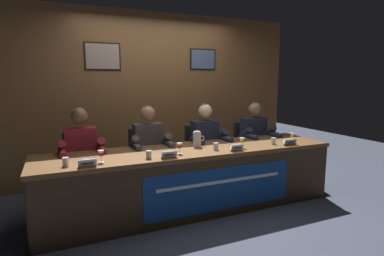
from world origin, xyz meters
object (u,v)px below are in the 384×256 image
at_px(chair_center_left, 146,163).
at_px(panelist_far_left, 82,152).
at_px(juice_glass_far_right, 292,136).
at_px(water_cup_far_left, 66,162).
at_px(chair_far_right, 248,152).
at_px(nameplate_far_right, 290,142).
at_px(juice_glass_center_right, 242,141).
at_px(water_cup_far_right, 273,141).
at_px(nameplate_far_left, 87,163).
at_px(nameplate_center_left, 169,154).
at_px(panelist_far_right, 256,137).
at_px(water_pitcher_central, 197,139).
at_px(panelist_center_right, 207,141).
at_px(chair_center_right, 201,157).
at_px(juice_glass_far_left, 101,154).
at_px(nameplate_center_right, 237,147).
at_px(panelist_center_left, 150,146).
at_px(water_cup_center_left, 149,155).
at_px(water_cup_center_right, 216,147).
at_px(juice_glass_center_left, 180,146).
at_px(conference_table, 196,169).
at_px(chair_far_left, 82,171).

bearing_deg(chair_center_left, panelist_far_left, -166.31).
bearing_deg(juice_glass_far_right, water_cup_far_left, -179.40).
xyz_separation_m(chair_far_right, nameplate_far_right, (-0.01, -0.93, 0.34)).
bearing_deg(juice_glass_center_right, water_cup_far_right, 1.88).
height_order(juice_glass_far_right, water_cup_far_right, juice_glass_far_right).
bearing_deg(nameplate_far_left, nameplate_center_left, 0.45).
bearing_deg(nameplate_center_left, nameplate_far_right, 0.49).
relative_size(nameplate_center_left, panelist_far_right, 0.14).
height_order(nameplate_center_left, water_pitcher_central, water_pitcher_central).
distance_m(panelist_center_right, water_cup_far_right, 0.89).
bearing_deg(nameplate_far_right, nameplate_center_left, -179.51).
relative_size(chair_center_right, panelist_center_right, 0.74).
distance_m(chair_center_right, water_cup_far_right, 1.09).
height_order(water_cup_far_left, juice_glass_far_right, juice_glass_far_right).
bearing_deg(juice_glass_far_left, nameplate_center_left, -9.26).
bearing_deg(nameplate_far_left, juice_glass_far_left, 39.10).
distance_m(water_cup_far_left, nameplate_center_right, 1.85).
bearing_deg(water_pitcher_central, panelist_far_left, 165.65).
bearing_deg(panelist_center_left, nameplate_far_right, -24.05).
distance_m(nameplate_center_left, juice_glass_center_right, 0.99).
bearing_deg(juice_glass_far_left, water_cup_center_left, -5.02).
height_order(nameplate_far_left, water_cup_center_left, water_cup_center_left).
bearing_deg(panelist_far_right, panelist_center_right, 180.00).
relative_size(panelist_center_left, water_cup_center_right, 14.61).
bearing_deg(water_cup_far_left, panelist_center_left, 32.15).
bearing_deg(chair_far_right, water_cup_center_left, -154.67).
bearing_deg(panelist_far_right, juice_glass_far_left, -164.81).
relative_size(juice_glass_center_left, water_cup_center_right, 1.46).
bearing_deg(juice_glass_center_left, juice_glass_center_right, -1.45).
distance_m(conference_table, panelist_far_right, 1.35).
height_order(chair_far_left, chair_far_right, same).
distance_m(nameplate_center_right, nameplate_far_right, 0.80).
distance_m(juice_glass_center_left, juice_glass_center_right, 0.81).
relative_size(nameplate_far_left, panelist_center_left, 0.14).
relative_size(nameplate_center_right, water_cup_far_right, 1.92).
bearing_deg(water_cup_far_right, conference_table, 175.61).
height_order(nameplate_far_left, nameplate_far_right, same).
height_order(water_cup_center_left, panelist_center_right, panelist_center_right).
bearing_deg(juice_glass_far_left, nameplate_far_left, -140.90).
bearing_deg(water_cup_center_left, chair_far_right, 25.33).
distance_m(panelist_center_left, nameplate_center_left, 0.74).
bearing_deg(water_cup_center_left, water_pitcher_central, 24.98).
bearing_deg(chair_center_left, chair_far_left, 180.00).
xyz_separation_m(chair_far_left, water_cup_center_left, (0.62, -0.87, 0.33)).
relative_size(panelist_center_right, chair_far_right, 1.36).
bearing_deg(nameplate_center_right, water_cup_center_right, 144.98).
bearing_deg(water_cup_center_left, juice_glass_center_left, 10.31).
distance_m(juice_glass_far_left, chair_center_right, 1.76).
distance_m(water_cup_center_left, water_pitcher_central, 0.79).
xyz_separation_m(nameplate_far_right, juice_glass_far_right, (0.15, 0.12, 0.05)).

